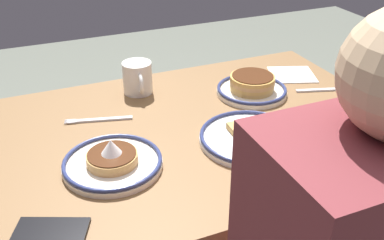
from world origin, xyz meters
TOP-DOWN VIEW (x-y plane):
  - dining_table at (0.00, 0.00)m, footprint 1.12×0.80m
  - plate_near_main at (-0.22, -0.12)m, footprint 0.22×0.22m
  - plate_center_pancakes at (0.29, 0.10)m, footprint 0.24×0.24m
  - plate_far_companion at (-0.07, 0.13)m, footprint 0.27×0.27m
  - coffee_mug at (0.11, -0.27)m, footprint 0.09×0.13m
  - drinking_glass at (-0.45, 0.13)m, footprint 0.08×0.08m
  - cell_phone at (0.46, 0.27)m, footprint 0.16×0.12m
  - paper_napkin at (-0.42, -0.20)m, footprint 0.19×0.18m
  - fork_near at (0.27, -0.14)m, footprint 0.19×0.06m
  - fork_far at (-0.37, 0.24)m, footprint 0.20×0.07m
  - tea_spoon at (-0.48, -0.04)m, footprint 0.20×0.07m

SIDE VIEW (x-z plane):
  - dining_table at x=0.00m, z-range 0.24..0.97m
  - paper_napkin at x=-0.42m, z-range 0.73..0.73m
  - fork_far at x=-0.37m, z-range 0.73..0.74m
  - fork_near at x=0.27m, z-range 0.73..0.74m
  - cell_phone at x=0.46m, z-range 0.73..0.74m
  - tea_spoon at x=-0.48m, z-range 0.73..0.74m
  - plate_far_companion at x=-0.07m, z-range 0.72..0.77m
  - plate_center_pancakes at x=0.29m, z-range 0.71..0.79m
  - plate_near_main at x=-0.22m, z-range 0.72..0.79m
  - coffee_mug at x=0.11m, z-range 0.73..0.83m
  - drinking_glass at x=-0.45m, z-range 0.72..0.84m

